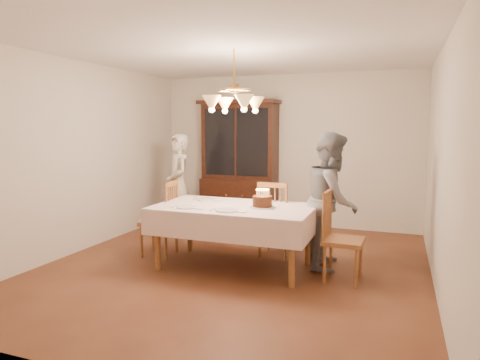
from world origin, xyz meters
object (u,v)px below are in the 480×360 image
at_px(elderly_woman, 178,185).
at_px(birthday_cake, 262,202).
at_px(chair_far_side, 277,223).
at_px(dining_table, 234,212).
at_px(china_hutch, 239,165).

bearing_deg(elderly_woman, birthday_cake, 11.87).
distance_m(chair_far_side, birthday_cake, 0.72).
bearing_deg(chair_far_side, dining_table, -119.49).
bearing_deg(elderly_woman, china_hutch, 104.29).
distance_m(dining_table, birthday_cake, 0.38).
relative_size(chair_far_side, elderly_woman, 0.62).
relative_size(dining_table, chair_far_side, 1.90).
height_order(dining_table, chair_far_side, chair_far_side).
distance_m(dining_table, china_hutch, 2.41).
bearing_deg(birthday_cake, chair_far_side, 89.47).
height_order(dining_table, birthday_cake, birthday_cake).
height_order(china_hutch, elderly_woman, china_hutch).
relative_size(china_hutch, chair_far_side, 2.16).
height_order(dining_table, elderly_woman, elderly_woman).
bearing_deg(birthday_cake, dining_table, -177.34).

